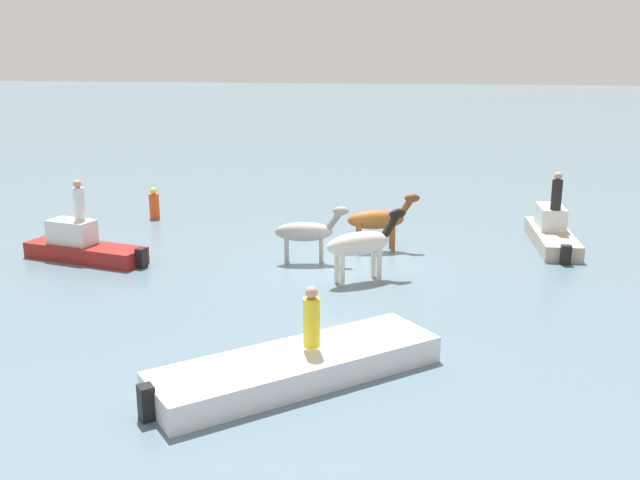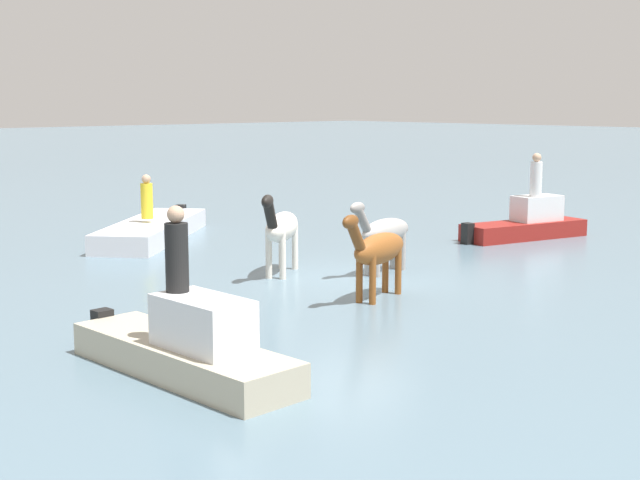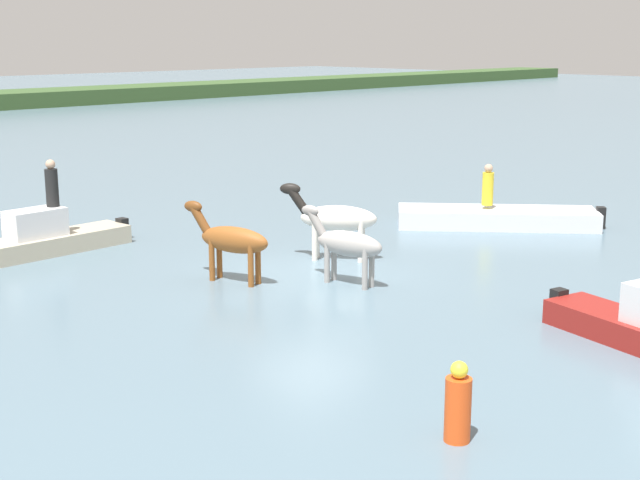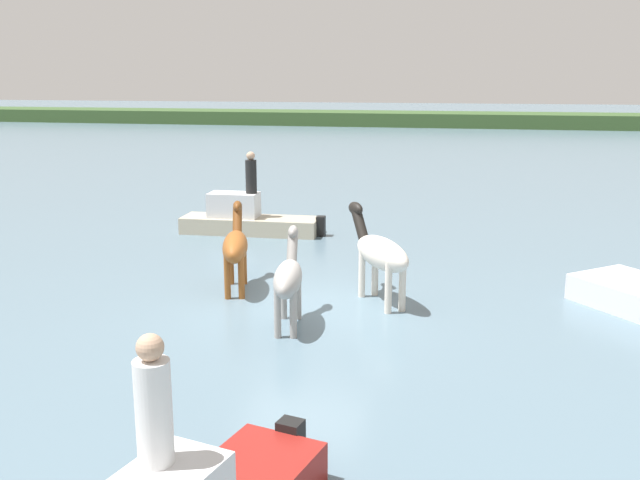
{
  "view_description": "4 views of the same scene",
  "coord_description": "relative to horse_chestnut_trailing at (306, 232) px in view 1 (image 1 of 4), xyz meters",
  "views": [
    {
      "loc": [
        19.79,
        2.33,
        6.07
      ],
      "look_at": [
        0.43,
        -0.64,
        0.81
      ],
      "focal_mm": 40.4,
      "sensor_mm": 36.0,
      "label": 1
    },
    {
      "loc": [
        -12.88,
        12.9,
        3.76
      ],
      "look_at": [
        -0.15,
        0.95,
        0.98
      ],
      "focal_mm": 49.31,
      "sensor_mm": 36.0,
      "label": 2
    },
    {
      "loc": [
        -13.95,
        -14.14,
        5.35
      ],
      "look_at": [
        -0.31,
        -0.6,
        0.97
      ],
      "focal_mm": 50.25,
      "sensor_mm": 36.0,
      "label": 3
    },
    {
      "loc": [
        3.06,
        -12.93,
        4.46
      ],
      "look_at": [
        0.18,
        0.83,
        1.18
      ],
      "focal_mm": 39.76,
      "sensor_mm": 36.0,
      "label": 4
    }
  ],
  "objects": [
    {
      "name": "horse_dark_mare",
      "position": [
        -1.64,
        1.95,
        0.04
      ],
      "size": [
        0.95,
        2.25,
        1.74
      ],
      "rotation": [
        0.0,
        0.0,
        1.83
      ],
      "color": "brown",
      "rests_on": "ground_plane"
    },
    {
      "name": "horse_dun_straggler",
      "position": [
        1.43,
        1.72,
        0.11
      ],
      "size": [
        1.69,
        2.18,
        1.87
      ],
      "rotation": [
        0.0,
        0.0,
        2.18
      ],
      "color": "silver",
      "rests_on": "ground_plane"
    },
    {
      "name": "person_helmsman_aft",
      "position": [
        7.38,
        1.37,
        0.25
      ],
      "size": [
        0.32,
        0.32,
        1.19
      ],
      "color": "yellow",
      "rests_on": "boat_dinghy_port"
    },
    {
      "name": "boat_motor_center",
      "position": [
        -3.09,
        7.35,
        -0.61
      ],
      "size": [
        4.19,
        1.23,
        1.32
      ],
      "rotation": [
        0.0,
        0.0,
        3.17
      ],
      "color": "#B7AD93",
      "rests_on": "ground_plane"
    },
    {
      "name": "person_spotter_bow",
      "position": [
        -2.96,
        7.37,
        0.8
      ],
      "size": [
        0.32,
        0.32,
        1.19
      ],
      "color": "black",
      "rests_on": "boat_motor_center"
    },
    {
      "name": "buoy_channel_marker",
      "position": [
        -4.69,
        -6.45,
        -0.41
      ],
      "size": [
        0.36,
        0.36,
        1.14
      ],
      "color": "#E54C19",
      "rests_on": "ground_plane"
    },
    {
      "name": "horse_chestnut_trailing",
      "position": [
        0.0,
        0.0,
        0.0
      ],
      "size": [
        0.74,
        2.16,
        1.67
      ],
      "rotation": [
        0.0,
        0.0,
        1.72
      ],
      "color": "#9E9993",
      "rests_on": "ground_plane"
    },
    {
      "name": "person_boatman_standing",
      "position": [
        0.51,
        -6.66,
        0.79
      ],
      "size": [
        0.32,
        0.32,
        1.19
      ],
      "color": "silver",
      "rests_on": "boat_launch_far"
    },
    {
      "name": "boat_launch_far",
      "position": [
        0.7,
        -6.55,
        -0.62
      ],
      "size": [
        1.9,
        4.0,
        1.31
      ],
      "rotation": [
        0.0,
        0.0,
        4.47
      ],
      "color": "maroon",
      "rests_on": "ground_plane"
    },
    {
      "name": "ground_plane",
      "position": [
        -0.0,
        1.1,
        -0.92
      ],
      "size": [
        212.71,
        212.71,
        0.0
      ],
      "primitive_type": "plane",
      "color": "slate"
    },
    {
      "name": "boat_dinghy_port",
      "position": [
        7.56,
        1.11,
        -0.73
      ],
      "size": [
        4.84,
        5.33,
        0.77
      ],
      "rotation": [
        0.0,
        0.0,
        2.27
      ],
      "color": "silver",
      "rests_on": "ground_plane"
    }
  ]
}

